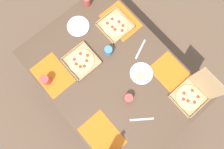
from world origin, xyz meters
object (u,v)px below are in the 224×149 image
at_px(pizza_box_edge_far, 81,61).
at_px(cup_red, 87,1).
at_px(pizza_box_center, 115,26).
at_px(cup_clear_left, 128,98).
at_px(cup_spare, 46,80).
at_px(plate_middle, 78,26).
at_px(cup_dark, 108,51).
at_px(plate_near_right, 141,74).
at_px(pizza_box_corner_right, 193,95).

bearing_deg(pizza_box_edge_far, cup_red, 135.06).
bearing_deg(pizza_box_center, cup_clear_left, -31.65).
height_order(cup_clear_left, cup_spare, cup_spare).
distance_m(plate_middle, cup_spare, 0.60).
height_order(pizza_box_center, cup_dark, cup_dark).
distance_m(plate_near_right, cup_clear_left, 0.26).
bearing_deg(cup_clear_left, plate_near_right, 110.87).
bearing_deg(pizza_box_corner_right, cup_red, -174.79).
distance_m(pizza_box_center, cup_clear_left, 0.71).
xyz_separation_m(pizza_box_center, plate_near_right, (0.51, -0.13, -0.00)).
height_order(cup_dark, cup_spare, cup_spare).
xyz_separation_m(pizza_box_center, cup_clear_left, (0.61, -0.37, 0.03)).
relative_size(cup_red, cup_spare, 0.88).
distance_m(plate_near_right, cup_dark, 0.36).
relative_size(plate_near_right, cup_red, 2.31).
distance_m(plate_middle, cup_clear_left, 0.84).
distance_m(plate_middle, cup_dark, 0.40).
xyz_separation_m(pizza_box_corner_right, cup_spare, (-0.94, -0.89, 0.01)).
relative_size(pizza_box_center, cup_clear_left, 3.05).
xyz_separation_m(cup_red, cup_clear_left, (0.96, -0.33, -0.00)).
bearing_deg(cup_spare, cup_red, 115.55).
distance_m(pizza_box_corner_right, pizza_box_center, 0.95).
height_order(cup_red, cup_dark, cup_dark).
distance_m(pizza_box_edge_far, cup_spare, 0.35).
distance_m(plate_middle, plate_near_right, 0.75).
bearing_deg(plate_near_right, cup_clear_left, -69.13).
distance_m(pizza_box_edge_far, cup_clear_left, 0.55).
relative_size(pizza_box_center, cup_spare, 2.65).
bearing_deg(pizza_box_center, cup_spare, -89.35).
xyz_separation_m(pizza_box_corner_right, pizza_box_edge_far, (-0.88, -0.54, -0.03)).
height_order(cup_red, cup_spare, cup_spare).
xyz_separation_m(pizza_box_center, pizza_box_edge_far, (0.07, -0.47, 0.00)).
bearing_deg(pizza_box_edge_far, cup_spare, -99.18).
bearing_deg(plate_near_right, cup_red, 174.58).
relative_size(pizza_box_edge_far, cup_dark, 2.82).
relative_size(pizza_box_corner_right, pizza_box_edge_far, 1.09).
distance_m(plate_near_right, cup_red, 0.88).
relative_size(plate_middle, cup_dark, 2.23).
xyz_separation_m(pizza_box_edge_far, plate_near_right, (0.45, 0.34, -0.00)).
relative_size(plate_middle, cup_clear_left, 2.39).
distance_m(cup_red, cup_spare, 0.85).
height_order(plate_middle, cup_dark, cup_dark).
relative_size(cup_red, cup_clear_left, 1.01).
xyz_separation_m(pizza_box_corner_right, cup_red, (-1.31, -0.12, -0.00)).
relative_size(pizza_box_center, pizza_box_edge_far, 1.01).
xyz_separation_m(pizza_box_edge_far, cup_red, (-0.42, 0.42, 0.03)).
relative_size(plate_near_right, cup_dark, 2.17).
height_order(pizza_box_center, cup_spare, cup_spare).
distance_m(pizza_box_corner_right, cup_clear_left, 0.56).
xyz_separation_m(plate_near_right, cup_spare, (-0.50, -0.69, 0.04)).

